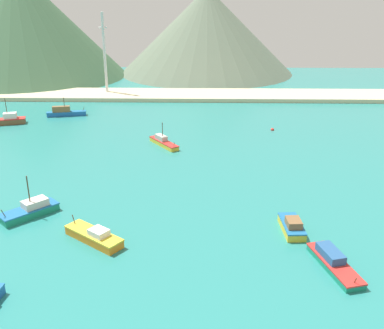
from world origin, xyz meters
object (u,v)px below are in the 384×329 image
object	(u,v)px
fishing_boat_6	(31,210)
fishing_boat_10	(163,142)
fishing_boat_3	(65,112)
fishing_boat_0	(94,236)
fishing_boat_4	(333,262)
buoy_0	(272,130)
fishing_boat_5	(292,226)
radio_tower	(105,54)
fishing_boat_2	(7,120)

from	to	relation	value
fishing_boat_6	fishing_boat_10	xyz separation A→B (m)	(17.95, 33.96, -0.16)
fishing_boat_3	fishing_boat_0	bearing A→B (deg)	-70.92
fishing_boat_4	buoy_0	size ratio (longest dim) A/B	12.35
fishing_boat_0	fishing_boat_5	distance (m)	28.32
buoy_0	radio_tower	world-z (taller)	radio_tower
fishing_boat_4	fishing_boat_10	bearing A→B (deg)	118.41
fishing_boat_4	fishing_boat_5	xyz separation A→B (m)	(-3.63, 8.93, 0.13)
fishing_boat_6	radio_tower	bearing A→B (deg)	93.09
fishing_boat_6	buoy_0	size ratio (longest dim) A/B	10.00
fishing_boat_2	buoy_0	xyz separation A→B (m)	(67.93, -3.96, -0.89)
fishing_boat_0	fishing_boat_2	bearing A→B (deg)	121.72
fishing_boat_3	fishing_boat_5	xyz separation A→B (m)	(50.84, -62.33, -0.16)
fishing_boat_5	radio_tower	size ratio (longest dim) A/B	0.26
fishing_boat_6	fishing_boat_10	distance (m)	38.41
fishing_boat_3	radio_tower	distance (m)	29.53
fishing_boat_2	fishing_boat_4	xyz separation A→B (m)	(67.26, -63.02, -0.30)
buoy_0	radio_tower	bearing A→B (deg)	141.78
fishing_boat_3	fishing_boat_6	distance (m)	59.24
fishing_boat_3	fishing_boat_10	distance (m)	37.82
fishing_boat_2	fishing_boat_6	xyz separation A→B (m)	(23.88, -49.95, -0.13)
fishing_boat_5	buoy_0	xyz separation A→B (m)	(4.31, 50.13, -0.72)
buoy_0	radio_tower	size ratio (longest dim) A/B	0.03
fishing_boat_5	radio_tower	bearing A→B (deg)	116.61
fishing_boat_0	fishing_boat_6	distance (m)	13.83
fishing_boat_3	buoy_0	distance (m)	56.48
fishing_boat_3	buoy_0	xyz separation A→B (m)	(55.14, -12.19, -0.88)
fishing_boat_5	fishing_boat_0	bearing A→B (deg)	-173.22
fishing_boat_0	buoy_0	xyz separation A→B (m)	(32.42, 53.48, -0.65)
fishing_boat_2	fishing_boat_10	xyz separation A→B (m)	(41.82, -16.00, -0.28)
fishing_boat_0	fishing_boat_3	size ratio (longest dim) A/B	0.86
radio_tower	fishing_boat_0	bearing A→B (deg)	-80.00
fishing_boat_3	fishing_boat_5	size ratio (longest dim) A/B	1.56
fishing_boat_0	fishing_boat_4	bearing A→B (deg)	-9.98
fishing_boat_5	fishing_boat_6	size ratio (longest dim) A/B	0.81
fishing_boat_5	radio_tower	distance (m)	99.64
fishing_boat_2	buoy_0	size ratio (longest dim) A/B	11.79
fishing_boat_10	fishing_boat_3	bearing A→B (deg)	140.15
fishing_boat_0	fishing_boat_6	xyz separation A→B (m)	(-11.63, 7.48, 0.11)
fishing_boat_10	fishing_boat_5	bearing A→B (deg)	-60.22
fishing_boat_10	radio_tower	bearing A→B (deg)	114.09
fishing_boat_0	radio_tower	world-z (taller)	radio_tower
fishing_boat_5	fishing_boat_2	bearing A→B (deg)	139.63
fishing_boat_2	fishing_boat_10	bearing A→B (deg)	-20.93
fishing_boat_5	buoy_0	bearing A→B (deg)	85.09
fishing_boat_0	fishing_boat_4	world-z (taller)	fishing_boat_0
fishing_boat_0	fishing_boat_4	size ratio (longest dim) A/B	0.89
fishing_boat_0	fishing_boat_5	xyz separation A→B (m)	(28.12, 3.34, 0.07)
fishing_boat_3	fishing_boat_6	bearing A→B (deg)	-79.21
fishing_boat_10	radio_tower	world-z (taller)	radio_tower
fishing_boat_0	fishing_boat_2	distance (m)	67.52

